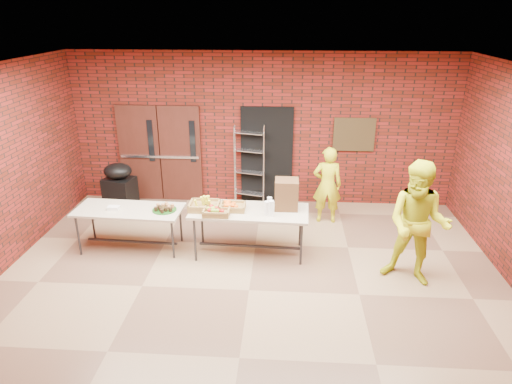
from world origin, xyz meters
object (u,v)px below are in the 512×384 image
table_right (249,214)px  coffee_dispenser (287,194)px  volunteer_woman (327,185)px  covered_grill (120,188)px  volunteer_man (418,224)px  wire_rack (249,166)px  table_left (129,212)px

table_right → coffee_dispenser: size_ratio=3.92×
volunteer_woman → covered_grill: bearing=-1.6°
coffee_dispenser → volunteer_woman: (0.79, 1.26, -0.30)m
covered_grill → volunteer_man: 5.87m
volunteer_woman → volunteer_man: (1.17, -2.08, 0.21)m
wire_rack → volunteer_man: (2.76, -2.87, 0.11)m
wire_rack → table_left: size_ratio=0.92×
wire_rack → covered_grill: size_ratio=1.64×
table_left → volunteer_woman: size_ratio=1.21×
wire_rack → table_right: size_ratio=0.86×
table_right → volunteer_man: volunteer_man is taller
wire_rack → covered_grill: bearing=-152.5°
wire_rack → volunteer_woman: 1.78m
coffee_dispenser → table_right: bearing=-168.5°
volunteer_woman → volunteer_man: 2.40m
wire_rack → table_right: (0.18, -2.18, -0.12)m
covered_grill → table_left: bearing=-51.5°
wire_rack → covered_grill: 2.73m
table_left → table_right: size_ratio=0.93×
table_left → volunteer_man: size_ratio=0.96×
table_left → coffee_dispenser: bearing=4.3°
table_right → covered_grill: bearing=153.3°
table_left → volunteer_man: bearing=-6.4°
coffee_dispenser → volunteer_man: 2.13m
coffee_dispenser → volunteer_man: (1.97, -0.82, -0.09)m
wire_rack → volunteer_woman: bearing=-11.9°
table_right → volunteer_woman: size_ratio=1.31×
table_left → volunteer_man: 4.75m
table_left → table_right: bearing=1.4°
table_right → covered_grill: size_ratio=1.91×
coffee_dispenser → volunteer_woman: volunteer_woman is taller
wire_rack → coffee_dispenser: wire_rack is taller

